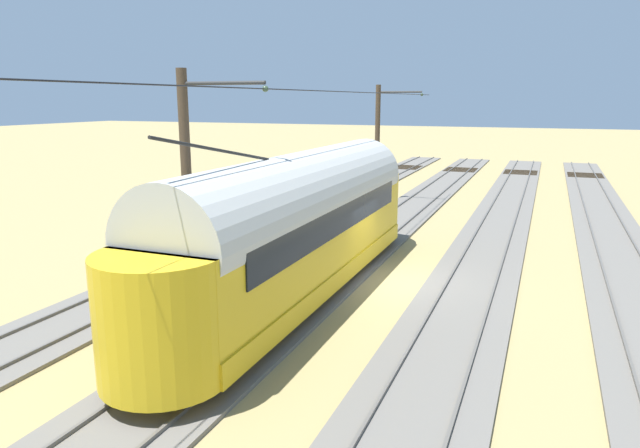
# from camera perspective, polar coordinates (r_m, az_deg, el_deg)

# --- Properties ---
(ground_plane) EXTENTS (220.00, 220.00, 0.00)m
(ground_plane) POSITION_cam_1_polar(r_m,az_deg,el_deg) (18.63, 7.51, -5.86)
(ground_plane) COLOR #9E8956
(track_streetcar_siding) EXTENTS (2.80, 80.00, 0.18)m
(track_streetcar_siding) POSITION_cam_1_polar(r_m,az_deg,el_deg) (18.62, 29.46, -7.25)
(track_streetcar_siding) COLOR #666059
(track_streetcar_siding) RESTS_ON ground
(track_adjacent_siding) EXTENTS (2.80, 80.00, 0.18)m
(track_adjacent_siding) POSITION_cam_1_polar(r_m,az_deg,el_deg) (18.51, 14.86, -6.12)
(track_adjacent_siding) COLOR #666059
(track_adjacent_siding) RESTS_ON ground
(track_third_siding) EXTENTS (2.80, 80.00, 0.18)m
(track_third_siding) POSITION_cam_1_polar(r_m,az_deg,el_deg) (19.57, 1.05, -4.69)
(track_third_siding) COLOR #666059
(track_third_siding) RESTS_ON ground
(track_outer_siding) EXTENTS (2.80, 80.00, 0.18)m
(track_outer_siding) POSITION_cam_1_polar(r_m,az_deg,el_deg) (21.62, -10.69, -3.24)
(track_outer_siding) COLOR #666059
(track_outer_siding) RESTS_ON ground
(vintage_streetcar) EXTENTS (2.65, 15.63, 4.99)m
(vintage_streetcar) POSITION_cam_1_polar(r_m,az_deg,el_deg) (16.72, -2.04, 0.13)
(vintage_streetcar) COLOR gold
(vintage_streetcar) RESTS_ON ground
(catenary_pole_foreground) EXTENTS (2.67, 0.28, 6.61)m
(catenary_pole_foreground) POSITION_cam_1_polar(r_m,az_deg,el_deg) (32.76, 5.89, 8.22)
(catenary_pole_foreground) COLOR #423323
(catenary_pole_foreground) RESTS_ON ground
(catenary_pole_mid_near) EXTENTS (2.67, 0.28, 6.61)m
(catenary_pole_mid_near) POSITION_cam_1_polar(r_m,az_deg,el_deg) (15.90, -12.98, 3.59)
(catenary_pole_mid_near) COLOR #423323
(catenary_pole_mid_near) RESTS_ON ground
(overhead_wire_run) EXTENTS (2.47, 41.03, 0.18)m
(overhead_wire_run) POSITION_cam_1_polar(r_m,az_deg,el_deg) (15.13, -4.45, 13.35)
(overhead_wire_run) COLOR black
(overhead_wire_run) RESTS_ON ground
(spare_tie_stack) EXTENTS (2.40, 2.40, 0.54)m
(spare_tie_stack) POSITION_cam_1_polar(r_m,az_deg,el_deg) (24.83, -15.75, -0.95)
(spare_tie_stack) COLOR #2D2316
(spare_tie_stack) RESTS_ON ground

